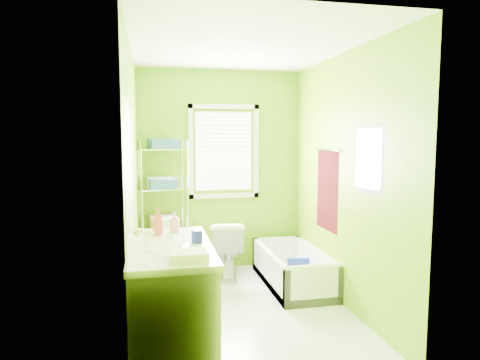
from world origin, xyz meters
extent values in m
plane|color=silver|center=(0.00, 0.00, 0.00)|extent=(2.90, 2.90, 0.00)
cube|color=#669707|center=(0.00, 1.45, 1.30)|extent=(2.10, 0.04, 2.60)
cube|color=#669707|center=(0.00, -1.45, 1.30)|extent=(2.10, 0.04, 2.60)
cube|color=#669707|center=(-1.05, 0.00, 1.30)|extent=(0.04, 2.90, 2.60)
cube|color=#669707|center=(1.05, 0.00, 1.30)|extent=(0.04, 2.90, 2.60)
cube|color=white|center=(0.00, 0.00, 2.60)|extent=(2.10, 2.90, 0.04)
cube|color=white|center=(0.05, 1.44, 1.55)|extent=(0.74, 0.01, 1.01)
cube|color=white|center=(0.05, 1.42, 0.97)|extent=(0.92, 0.05, 0.06)
cube|color=white|center=(0.05, 1.42, 2.13)|extent=(0.92, 0.05, 0.06)
cube|color=white|center=(-0.38, 1.42, 1.55)|extent=(0.06, 0.05, 1.22)
cube|color=white|center=(0.48, 1.42, 1.55)|extent=(0.06, 0.05, 1.22)
cube|color=white|center=(0.05, 1.42, 1.84)|extent=(0.72, 0.02, 0.50)
cube|color=white|center=(-1.04, -1.00, 1.00)|extent=(0.02, 0.80, 2.00)
sphere|color=gold|center=(-1.00, -0.67, 1.00)|extent=(0.07, 0.07, 0.07)
cube|color=#3D070B|center=(1.04, 0.35, 1.15)|extent=(0.02, 0.58, 0.90)
cylinder|color=silver|center=(1.02, 0.35, 1.60)|extent=(0.02, 0.62, 0.02)
cube|color=#CC5972|center=(1.04, -0.55, 1.55)|extent=(0.02, 0.54, 0.64)
cube|color=white|center=(1.03, -0.55, 1.55)|extent=(0.01, 0.44, 0.54)
cube|color=white|center=(0.73, 0.60, 0.05)|extent=(0.64, 1.38, 0.09)
cube|color=white|center=(0.44, 0.60, 0.21)|extent=(0.06, 1.38, 0.41)
cube|color=white|center=(1.02, 0.60, 0.21)|extent=(0.06, 1.38, 0.41)
cube|color=white|center=(0.73, -0.06, 0.21)|extent=(0.64, 0.06, 0.41)
cube|color=white|center=(0.73, 1.25, 0.21)|extent=(0.64, 0.06, 0.41)
cylinder|color=white|center=(0.73, -0.06, 0.41)|extent=(0.64, 0.06, 0.06)
cylinder|color=#1426BF|center=(0.73, 0.33, 0.12)|extent=(0.36, 0.36, 0.06)
cylinder|color=yellow|center=(0.73, 0.33, 0.18)|extent=(0.34, 0.34, 0.05)
cube|color=#1426BF|center=(0.75, 0.47, 0.24)|extent=(0.26, 0.08, 0.23)
imported|color=white|center=(0.01, 1.04, 0.36)|extent=(0.48, 0.75, 0.72)
cube|color=silver|center=(-0.75, -0.80, 0.44)|extent=(0.60, 1.20, 0.87)
cube|color=white|center=(-0.75, -0.80, 0.90)|extent=(0.63, 1.23, 0.05)
ellipsoid|color=white|center=(-0.73, -0.96, 0.89)|extent=(0.41, 0.54, 0.14)
cylinder|color=silver|center=(-0.92, -0.96, 0.99)|extent=(0.03, 0.03, 0.16)
cylinder|color=silver|center=(-0.92, -0.96, 1.06)|extent=(0.12, 0.02, 0.02)
imported|color=#D44E3E|center=(-0.84, -0.44, 1.03)|extent=(0.12, 0.12, 0.23)
imported|color=#DD8FBF|center=(-0.69, -0.36, 1.01)|extent=(0.09, 0.09, 0.17)
cylinder|color=#171E99|center=(-0.54, -0.77, 0.97)|extent=(0.09, 0.09, 0.10)
cube|color=white|center=(-0.65, -1.25, 0.95)|extent=(0.26, 0.20, 0.06)
cylinder|color=silver|center=(-1.00, 0.99, 0.85)|extent=(0.02, 0.02, 1.70)
cylinder|color=silver|center=(-1.04, 1.32, 0.85)|extent=(0.02, 0.02, 1.70)
cylinder|color=silver|center=(-0.46, 1.05, 0.85)|extent=(0.02, 0.02, 1.70)
cylinder|color=silver|center=(-0.50, 1.38, 0.85)|extent=(0.02, 0.02, 1.70)
cube|color=silver|center=(-0.75, 1.19, 0.16)|extent=(0.60, 0.42, 0.02)
cube|color=silver|center=(-0.75, 1.19, 0.64)|extent=(0.60, 0.42, 0.02)
cube|color=silver|center=(-0.75, 1.19, 1.11)|extent=(0.60, 0.42, 0.02)
cube|color=silver|center=(-0.75, 1.19, 1.59)|extent=(0.60, 0.42, 0.02)
cube|color=#325DB6|center=(-0.72, 1.08, 1.66)|extent=(0.34, 0.25, 0.12)
cube|color=#325DB6|center=(-0.76, 1.31, 1.66)|extent=(0.34, 0.25, 0.12)
cube|color=#325DB6|center=(-0.75, 1.08, 1.18)|extent=(0.34, 0.25, 0.12)
cube|color=white|center=(-0.78, 1.31, 1.18)|extent=(0.34, 0.25, 0.12)
cube|color=white|center=(-0.73, 1.10, 0.70)|extent=(0.34, 0.25, 0.12)
cube|color=#D08E9F|center=(-0.77, 1.32, 0.70)|extent=(0.34, 0.25, 0.12)
cube|color=#D08E9F|center=(-0.47, 1.22, 0.38)|extent=(0.06, 0.30, 0.53)
camera|label=1|loc=(-0.88, -4.08, 1.76)|focal=32.00mm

